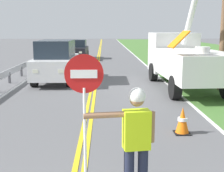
{
  "coord_description": "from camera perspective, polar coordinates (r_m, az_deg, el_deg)",
  "views": [
    {
      "loc": [
        0.47,
        -2.03,
        2.69
      ],
      "look_at": [
        0.69,
        5.95,
        1.2
      ],
      "focal_mm": 49.83,
      "sensor_mm": 36.0,
      "label": 1
    }
  ],
  "objects": [
    {
      "name": "centerline_yellow_left",
      "position": [
        22.2,
        -3.0,
        3.6
      ],
      "size": [
        0.11,
        110.0,
        0.01
      ],
      "primitive_type": "cube",
      "color": "yellow",
      "rests_on": "ground"
    },
    {
      "name": "centerline_yellow_right",
      "position": [
        22.2,
        -2.54,
        3.6
      ],
      "size": [
        0.11,
        110.0,
        0.01
      ],
      "primitive_type": "cube",
      "color": "yellow",
      "rests_on": "ground"
    },
    {
      "name": "edge_line_right",
      "position": [
        22.41,
        6.49,
        3.61
      ],
      "size": [
        0.12,
        110.0,
        0.01
      ],
      "primitive_type": "cube",
      "color": "silver",
      "rests_on": "ground"
    },
    {
      "name": "edge_line_left",
      "position": [
        22.56,
        -11.96,
        3.5
      ],
      "size": [
        0.12,
        110.0,
        0.01
      ],
      "primitive_type": "cube",
      "color": "silver",
      "rests_on": "ground"
    },
    {
      "name": "flagger_worker",
      "position": [
        4.79,
        4.37,
        -9.5
      ],
      "size": [
        1.08,
        0.3,
        1.83
      ],
      "color": "#1E2338",
      "rests_on": "ground"
    },
    {
      "name": "stop_sign_paddle",
      "position": [
        4.49,
        -5.1,
        -2.09
      ],
      "size": [
        0.56,
        0.04,
        2.33
      ],
      "color": "silver",
      "rests_on": "ground"
    },
    {
      "name": "utility_bucket_truck",
      "position": [
        14.64,
        12.97,
        5.34
      ],
      "size": [
        2.67,
        6.88,
        5.84
      ],
      "color": "silver",
      "rests_on": "ground"
    },
    {
      "name": "oncoming_suv_nearest",
      "position": [
        15.98,
        -10.16,
        4.54
      ],
      "size": [
        1.96,
        4.63,
        2.1
      ],
      "color": "silver",
      "rests_on": "ground"
    },
    {
      "name": "oncoming_sedan_second",
      "position": [
        27.73,
        -6.53,
        6.65
      ],
      "size": [
        1.99,
        4.15,
        1.7
      ],
      "color": "black",
      "rests_on": "ground"
    },
    {
      "name": "traffic_cone_lead",
      "position": [
        8.25,
        12.81,
        -6.28
      ],
      "size": [
        0.4,
        0.4,
        0.7
      ],
      "color": "orange",
      "rests_on": "ground"
    },
    {
      "name": "guardrail_left_shoulder",
      "position": [
        17.27,
        -17.27,
        2.86
      ],
      "size": [
        0.1,
        32.0,
        0.71
      ],
      "color": "#9EA0A3",
      "rests_on": "ground"
    }
  ]
}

